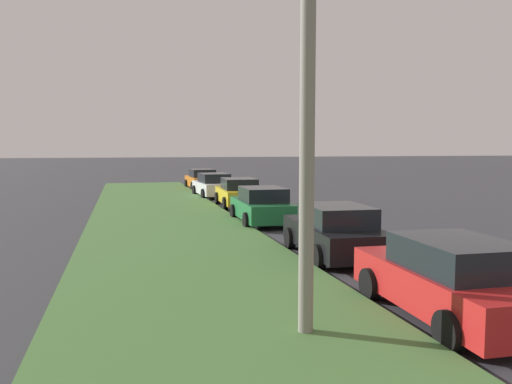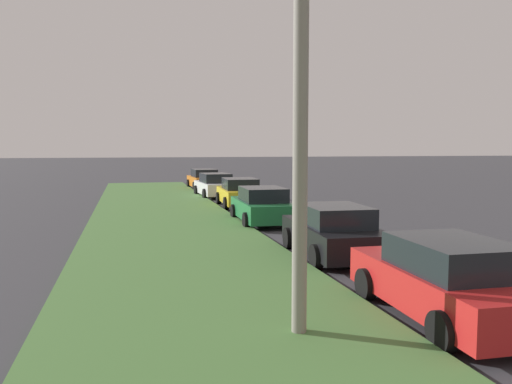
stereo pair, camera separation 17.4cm
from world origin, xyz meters
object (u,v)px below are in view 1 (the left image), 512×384
(parked_car_white, at_px, (213,186))
(parked_car_green, at_px, (262,206))
(parked_car_red, at_px, (452,280))
(parked_car_yellow, at_px, (239,193))
(parked_car_black, at_px, (335,232))
(streetlight, at_px, (331,62))
(parked_car_orange, at_px, (202,179))

(parked_car_white, bearing_deg, parked_car_green, 176.98)
(parked_car_red, height_order, parked_car_green, same)
(parked_car_yellow, bearing_deg, parked_car_white, 6.61)
(parked_car_white, bearing_deg, parked_car_black, 177.92)
(parked_car_red, height_order, parked_car_white, same)
(parked_car_red, bearing_deg, streetlight, 98.25)
(parked_car_red, height_order, parked_car_black, same)
(parked_car_red, xyz_separation_m, streetlight, (-0.28, 2.49, 3.67))
(parked_car_black, bearing_deg, parked_car_yellow, 2.68)
(parked_car_orange, bearing_deg, parked_car_green, 177.26)
(parked_car_orange, bearing_deg, parked_car_red, 177.96)
(parked_car_black, height_order, streetlight, streetlight)
(streetlight, bearing_deg, parked_car_yellow, -8.17)
(parked_car_yellow, bearing_deg, parked_car_black, -178.01)
(parked_car_black, relative_size, parked_car_green, 1.01)
(parked_car_red, xyz_separation_m, parked_car_white, (23.02, 0.30, 0.00))
(parked_car_red, xyz_separation_m, parked_car_black, (5.34, -0.06, 0.00))
(parked_car_white, height_order, parked_car_orange, same)
(parked_car_white, xyz_separation_m, parked_car_orange, (6.00, -0.18, 0.00))
(parked_car_yellow, relative_size, parked_car_white, 0.99)
(parked_car_orange, height_order, streetlight, streetlight)
(parked_car_red, bearing_deg, parked_car_green, 3.04)
(parked_car_yellow, bearing_deg, parked_car_orange, 3.33)
(parked_car_yellow, distance_m, parked_car_white, 5.23)
(parked_car_orange, bearing_deg, parked_car_white, 176.00)
(parked_car_green, height_order, parked_car_orange, same)
(parked_car_red, distance_m, streetlight, 4.45)
(parked_car_green, bearing_deg, streetlight, 171.31)
(parked_car_orange, relative_size, streetlight, 0.58)
(parked_car_black, distance_m, parked_car_white, 17.69)
(parked_car_black, height_order, parked_car_white, same)
(parked_car_green, distance_m, parked_car_orange, 17.15)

